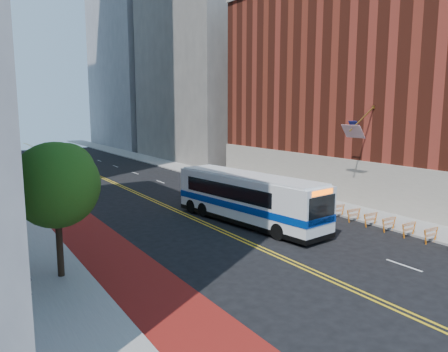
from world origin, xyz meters
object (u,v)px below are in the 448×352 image
Objects in this scene: car_c at (51,175)px; pedestrian at (23,289)px; transit_bus at (247,198)px; car_a at (51,191)px; street_tree at (57,182)px; car_b at (60,186)px.

pedestrian is (-7.57, -34.17, 0.32)m from car_c.
car_a is (-10.52, 16.86, -1.20)m from transit_bus.
street_tree is 1.37× the size of car_b.
pedestrian is at bearing -122.62° from car_b.
street_tree is 21.28m from car_a.
transit_bus is at bearing 14.94° from street_tree.
transit_bus is 19.91m from car_a.
car_b is at bearing 46.55° from car_a.
car_c is (5.39, 31.00, -4.13)m from street_tree.
street_tree is 0.49× the size of transit_bus.
car_a is 24.40m from pedestrian.
car_b is (1.24, 2.00, 0.09)m from car_a.
car_b is 0.91× the size of car_c.
transit_bus is 2.53× the size of car_c.
car_a is at bearing -88.35° from car_c.
car_c reaches higher than car_a.
transit_bus is 2.78× the size of car_b.
car_c is at bearing 67.60° from car_a.
car_b is at bearing -82.61° from car_c.
car_b is 8.46m from car_c.
car_c is at bearing 99.89° from transit_bus.
street_tree is 5.41m from pedestrian.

